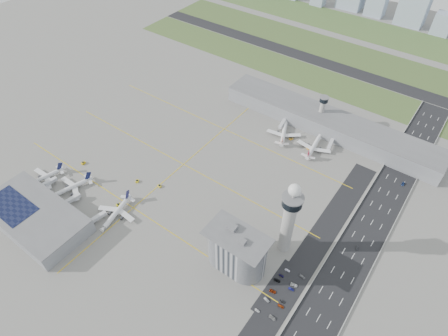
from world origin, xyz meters
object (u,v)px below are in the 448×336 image
Objects in this scene: control_tower at (289,216)px; car_lot_11 at (302,277)px; tug_4 at (291,139)px; car_lot_6 at (272,318)px; airplane_near_a at (42,176)px; tug_3 at (159,186)px; car_lot_3 at (277,280)px; car_hw_4 at (411,139)px; car_lot_1 at (267,300)px; airplane_far_b at (314,144)px; tug_1 at (118,205)px; car_lot_2 at (273,291)px; car_hw_2 at (403,184)px; car_lot_8 at (282,301)px; airplane_near_c at (115,211)px; jet_bridge_near_1 at (64,205)px; car_lot_7 at (281,306)px; jet_bridge_far_1 at (332,141)px; car_lot_9 at (291,289)px; secondary_tower at (322,109)px; jet_bridge_near_2 at (90,224)px; car_hw_1 at (357,248)px; jet_bridge_far_0 at (284,121)px; car_lot_4 at (281,276)px; jet_bridge_near_0 at (41,188)px; car_lot_5 at (287,270)px; tug_0 at (83,163)px; admin_building at (237,250)px; car_lot_10 at (294,285)px; tug_5 at (308,148)px; airplane_near_b at (69,186)px; tug_2 at (137,181)px.

car_lot_11 is at bearing -30.87° from control_tower.
car_lot_6 is (72.83, -155.13, -0.26)m from tug_4.
airplane_near_a reaches higher than tug_3.
car_lot_3 is 199.98m from car_hw_4.
car_lot_1 is at bearing -74.75° from control_tower.
airplane_far_b is 11.33× the size of tug_1.
tug_3 is 0.72× the size of car_lot_2.
car_lot_8 is at bearing -99.92° from car_hw_2.
airplane_near_c is 10.10× the size of car_hw_4.
jet_bridge_near_1 is 203.12m from tug_4.
car_lot_7 is (20.62, -39.27, -34.45)m from control_tower.
jet_bridge_far_1 reaches higher than car_lot_9.
tug_1 is 143.01m from car_lot_8.
car_lot_7 is (62.62, -181.27, -18.21)m from secondary_tower.
jet_bridge_near_2 is 3.04× the size of car_lot_6.
car_lot_7 is 72.31m from car_hw_1.
car_lot_2 is at bearing -68.05° from jet_bridge_near_1.
jet_bridge_near_2 is 290.99m from car_hw_4.
jet_bridge_far_0 reaches higher than car_lot_4.
car_lot_5 is at bearing -64.61° from jet_bridge_near_0.
control_tower is 2.02× the size of secondary_tower.
secondary_tower is 192.65m from car_lot_7.
tug_4 is (72.28, 175.48, -1.95)m from jet_bridge_near_2.
car_lot_5 reaches higher than car_lot_8.
tug_3 is at bearing -164.07° from tug_0.
car_lot_1 is at bearing 172.50° from car_lot_5.
admin_building reaches higher than car_lot_10.
tug_5 is 129.69m from car_lot_11.
car_lot_8 is (8.30, -21.10, -0.03)m from car_lot_5.
jet_bridge_near_2 is 200.68m from jet_bridge_far_0.
airplane_near_c is at bearing 111.62° from airplane_near_b.
jet_bridge_far_0 is 5.00× the size of tug_5.
jet_bridge_far_1 is 3.45× the size of car_lot_11.
car_lot_6 is 1.24× the size of car_hw_4.
jet_bridge_near_0 reaches higher than car_lot_5.
car_lot_10 reaches higher than car_lot_3.
car_lot_1 is 26.06m from car_lot_5.
car_lot_4 is at bearing 12.27° from car_lot_1.
tug_3 is at bearing 75.27° from car_lot_7.
jet_bridge_far_1 is at bearing 7.64° from car_lot_10.
car_hw_1 is at bearing -111.03° from tug_5.
jet_bridge_near_0 is at bearing -141.04° from car_hw_2.
tug_0 reaches higher than car_lot_5.
tug_2 is 0.78× the size of car_lot_11.
car_lot_1 is at bearing 109.47° from airplane_near_a.
car_lot_6 reaches higher than car_lot_5.
car_lot_2 reaches higher than car_lot_7.
control_tower reaches higher than tug_3.
tug_2 is (55.62, 52.50, -1.92)m from jet_bridge_near_0.
tug_3 reaches higher than car_lot_3.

